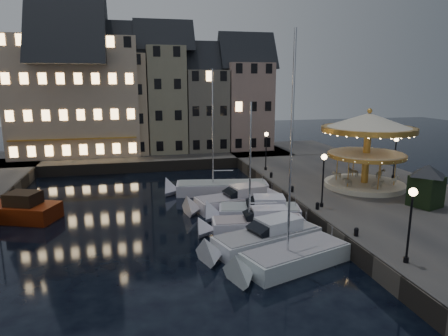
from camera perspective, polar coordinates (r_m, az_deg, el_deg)
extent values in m
plane|color=black|center=(29.26, 1.62, -9.53)|extent=(160.00, 160.00, 0.00)
cube|color=#474442|center=(39.77, 19.29, -3.29)|extent=(16.00, 56.00, 1.30)
cube|color=#474442|center=(55.24, -13.88, 1.30)|extent=(44.00, 12.00, 1.30)
cube|color=#47423A|center=(36.22, 8.47, -4.23)|extent=(0.15, 44.00, 1.30)
cube|color=#47423A|center=(49.35, -11.64, 0.11)|extent=(48.00, 0.15, 1.30)
cylinder|color=black|center=(24.20, 24.57, -11.83)|extent=(0.28, 0.28, 0.30)
cylinder|color=black|center=(23.57, 24.95, -7.93)|extent=(0.12, 0.12, 3.80)
sphere|color=#FFD18C|center=(22.98, 25.41, -3.12)|extent=(0.44, 0.44, 0.44)
cylinder|color=black|center=(32.11, 13.76, -5.14)|extent=(0.28, 0.28, 0.30)
cylinder|color=black|center=(31.63, 13.93, -2.11)|extent=(0.12, 0.12, 3.80)
sphere|color=#FFD18C|center=(31.20, 14.12, 1.54)|extent=(0.44, 0.44, 0.44)
cylinder|color=black|center=(44.15, 5.97, -0.07)|extent=(0.28, 0.28, 0.30)
cylinder|color=black|center=(43.81, 6.02, 2.16)|extent=(0.12, 0.12, 3.80)
sphere|color=#FFD18C|center=(43.50, 6.08, 4.82)|extent=(0.44, 0.44, 0.44)
cylinder|color=black|center=(43.67, 23.00, -1.14)|extent=(0.28, 0.28, 0.30)
cylinder|color=black|center=(43.32, 23.19, 1.11)|extent=(0.12, 0.12, 3.80)
sphere|color=#FFD18C|center=(43.01, 23.42, 3.79)|extent=(0.44, 0.44, 0.44)
cylinder|color=black|center=(26.87, 18.36, -8.79)|extent=(0.28, 0.28, 0.40)
sphere|color=black|center=(26.80, 18.39, -8.35)|extent=(0.30, 0.30, 0.30)
cylinder|color=black|center=(31.41, 13.19, -5.40)|extent=(0.28, 0.28, 0.40)
sphere|color=black|center=(31.34, 13.21, -5.02)|extent=(0.30, 0.30, 0.30)
cylinder|color=black|center=(35.76, 9.70, -3.07)|extent=(0.28, 0.28, 0.40)
sphere|color=black|center=(35.71, 9.71, -2.73)|extent=(0.30, 0.30, 0.30)
cylinder|color=black|center=(40.73, 6.75, -1.08)|extent=(0.28, 0.28, 0.40)
sphere|color=black|center=(40.68, 6.76, -0.78)|extent=(0.30, 0.30, 0.30)
cube|color=gray|center=(57.82, -25.72, 7.08)|extent=(5.00, 8.00, 11.00)
cube|color=slate|center=(56.84, -20.37, 7.97)|extent=(5.60, 8.00, 12.00)
cube|color=tan|center=(56.36, -14.23, 8.83)|extent=(6.20, 8.00, 13.00)
cube|color=gray|center=(56.52, -8.35, 9.59)|extent=(5.00, 8.00, 14.00)
cube|color=slate|center=(57.31, -2.81, 8.24)|extent=(5.60, 8.00, 11.00)
cube|color=tan|center=(58.64, 3.09, 8.82)|extent=(6.20, 8.00, 12.00)
cube|color=#CAB398|center=(56.76, -20.43, 9.48)|extent=(16.00, 9.00, 15.00)
cube|color=silver|center=(24.98, 10.20, -12.60)|extent=(7.15, 4.59, 1.30)
cube|color=gray|center=(24.71, 10.26, -11.19)|extent=(6.77, 4.29, 0.10)
cylinder|color=silver|center=(22.59, 9.56, 2.09)|extent=(0.14, 0.14, 11.69)
cube|color=silver|center=(27.15, 6.23, -10.37)|extent=(7.79, 4.60, 1.30)
cube|color=gray|center=(26.89, 6.26, -9.06)|extent=(7.38, 4.30, 0.10)
cube|color=silver|center=(27.25, 7.79, -7.84)|extent=(3.24, 2.61, 0.80)
cube|color=black|center=(26.45, 5.24, -8.65)|extent=(1.70, 2.02, 0.97)
cube|color=silver|center=(29.45, 4.92, -8.48)|extent=(6.84, 2.73, 1.30)
cube|color=gray|center=(29.22, 4.94, -7.25)|extent=(6.49, 2.54, 0.10)
cube|color=silver|center=(29.24, 6.51, -6.38)|extent=(2.68, 1.76, 0.80)
cube|color=black|center=(29.02, 3.92, -6.69)|extent=(1.29, 1.50, 0.92)
cylinder|color=silver|center=(27.92, 3.77, 1.34)|extent=(0.14, 0.14, 8.96)
cube|color=silver|center=(32.20, 5.04, -6.64)|extent=(6.74, 3.79, 1.30)
cube|color=gray|center=(31.98, 5.06, -5.50)|extent=(6.39, 3.53, 0.10)
cube|color=silver|center=(31.93, 6.44, -4.76)|extent=(2.76, 2.32, 0.80)
cube|color=black|center=(31.84, 4.16, -4.95)|extent=(1.45, 1.91, 0.90)
cube|color=silver|center=(35.06, 2.09, -5.00)|extent=(7.80, 3.90, 1.30)
cube|color=#928D9B|center=(34.86, 2.09, -3.95)|extent=(7.40, 3.63, 0.10)
cube|color=silver|center=(35.14, 3.41, -3.10)|extent=(3.15, 2.38, 0.80)
cube|color=black|center=(34.52, 1.21, -3.54)|extent=(1.56, 1.95, 0.97)
cube|color=silver|center=(39.38, -0.28, -3.04)|extent=(9.21, 4.03, 1.30)
cube|color=gray|center=(39.20, -0.28, -2.09)|extent=(8.74, 3.75, 0.10)
cylinder|color=silver|center=(38.11, -1.63, 6.62)|extent=(0.14, 0.14, 11.99)
cube|color=#691D07|center=(36.66, -28.50, -5.60)|extent=(8.55, 5.61, 1.50)
cube|color=black|center=(35.45, -26.77, -3.97)|extent=(2.92, 2.68, 1.08)
cylinder|color=beige|center=(39.06, 19.37, -2.25)|extent=(7.18, 7.18, 0.45)
cylinder|color=gold|center=(38.45, 19.69, 2.09)|extent=(0.63, 0.63, 5.56)
cylinder|color=beige|center=(38.46, 19.68, 1.96)|extent=(6.64, 6.64, 0.16)
cylinder|color=gold|center=(38.49, 19.67, 1.72)|extent=(6.89, 6.89, 0.31)
cone|color=beige|center=(38.07, 20.01, 6.34)|extent=(8.25, 8.25, 1.44)
cylinder|color=gold|center=(38.15, 19.92, 5.20)|extent=(8.25, 8.25, 0.45)
sphere|color=gold|center=(38.00, 20.11, 7.68)|extent=(0.45, 0.45, 0.45)
imported|color=beige|center=(40.81, 21.75, -0.85)|extent=(1.50, 1.08, 0.90)
cube|color=black|center=(34.78, 26.88, -2.98)|extent=(2.59, 2.59, 2.42)
pyramid|color=black|center=(34.33, 27.22, 0.44)|extent=(3.23, 3.23, 0.91)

